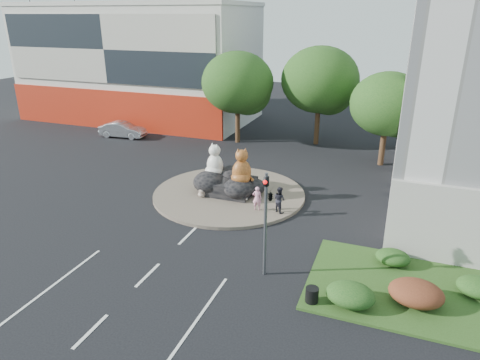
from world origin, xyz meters
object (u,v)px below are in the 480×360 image
object	(u,v)px
cat_white	(215,160)
pedestrian_pink	(257,198)
kitten_calico	(202,190)
kitten_white	(244,194)
litter_bin	(312,295)
pedestrian_dark	(279,199)
cat_tabby	(242,166)
parked_car	(123,130)

from	to	relation	value
cat_white	pedestrian_pink	distance (m)	4.54
kitten_calico	kitten_white	size ratio (longest dim) A/B	1.03
litter_bin	pedestrian_dark	bearing A→B (deg)	115.02
cat_tabby	kitten_calico	bearing A→B (deg)	171.37
pedestrian_pink	kitten_white	bearing A→B (deg)	-46.48
pedestrian_dark	litter_bin	xyz separation A→B (m)	(3.58, -7.67, -0.56)
cat_white	pedestrian_dark	size ratio (longest dim) A/B	1.42
cat_tabby	parked_car	xyz separation A→B (m)	(-16.05, 9.86, -1.53)
parked_car	pedestrian_dark	bearing A→B (deg)	-126.18
parked_car	litter_bin	distance (m)	29.49
cat_white	parked_car	size ratio (longest dim) A/B	0.50
kitten_calico	parked_car	xyz separation A→B (m)	(-13.68, 10.88, 0.07)
kitten_white	parked_car	size ratio (longest dim) A/B	0.20
pedestrian_pink	parked_car	xyz separation A→B (m)	(-17.65, 11.51, -0.21)
pedestrian_dark	parked_car	size ratio (longest dim) A/B	0.35
pedestrian_dark	parked_car	bearing A→B (deg)	1.61
litter_bin	kitten_calico	bearing A→B (deg)	137.59
cat_white	kitten_white	xyz separation A→B (m)	(2.52, -1.28, -1.58)
cat_tabby	kitten_white	xyz separation A→B (m)	(0.39, -0.68, -1.62)
kitten_white	litter_bin	xyz separation A→B (m)	(6.12, -8.45, -0.22)
cat_tabby	litter_bin	size ratio (longest dim) A/B	3.64
cat_tabby	kitten_calico	distance (m)	3.03
kitten_calico	kitten_white	distance (m)	2.78
cat_tabby	litter_bin	distance (m)	11.36
cat_white	kitten_calico	distance (m)	2.27
pedestrian_dark	parked_car	xyz separation A→B (m)	(-18.98, 11.32, -0.26)
cat_tabby	pedestrian_pink	bearing A→B (deg)	-77.55
cat_white	cat_tabby	distance (m)	2.21
cat_white	litter_bin	world-z (taller)	cat_white
cat_white	cat_tabby	bearing A→B (deg)	9.08
parked_car	litter_bin	xyz separation A→B (m)	(22.56, -18.99, -0.30)
kitten_calico	pedestrian_pink	distance (m)	4.03
cat_tabby	kitten_white	bearing A→B (deg)	-91.85
pedestrian_pink	litter_bin	xyz separation A→B (m)	(4.91, -7.48, -0.51)
pedestrian_dark	parked_car	distance (m)	22.10
cat_tabby	kitten_calico	world-z (taller)	cat_tabby
kitten_calico	pedestrian_pink	xyz separation A→B (m)	(3.97, -0.63, 0.28)
kitten_white	pedestrian_dark	distance (m)	2.68
kitten_white	pedestrian_pink	xyz separation A→B (m)	(1.21, -0.97, 0.29)
cat_white	pedestrian_dark	bearing A→B (deg)	2.85
cat_white	pedestrian_dark	world-z (taller)	cat_white
parked_car	kitten_calico	bearing A→B (deg)	-133.86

